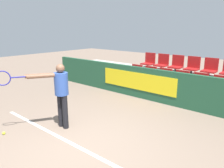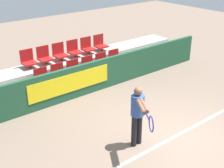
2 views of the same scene
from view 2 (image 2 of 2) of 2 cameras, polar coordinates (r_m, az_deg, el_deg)
The scene contains 18 objects.
ground_plane at distance 8.10m, azimuth 11.36°, elevation -9.54°, with size 30.00×30.00×0.00m, color #7A6656.
court_baseline at distance 8.11m, azimuth 11.27°, elevation -9.47°, with size 5.65×0.08×0.01m.
barrier_wall at distance 10.09m, azimuth -3.51°, elevation 1.31°, with size 9.82×0.14×1.04m.
bleacher_tier_front at distance 10.65m, azimuth -5.07°, elevation 0.53°, with size 9.42×0.92×0.37m.
bleacher_tier_middle at distance 11.30m, azimuth -7.73°, elevation 2.82°, with size 9.42×0.92×0.73m.
stadium_chair_0 at distance 9.91m, azimuth -12.60°, elevation 0.94°, with size 0.45×0.41×0.59m.
stadium_chair_1 at distance 10.16m, azimuth -9.67°, elevation 1.77°, with size 0.45×0.41×0.59m.
stadium_chair_2 at distance 10.43m, azimuth -6.88°, elevation 2.55°, with size 0.45×0.41×0.59m.
stadium_chair_3 at distance 10.73m, azimuth -4.24°, elevation 3.28°, with size 0.45×0.41×0.59m.
stadium_chair_4 at distance 11.05m, azimuth -1.74°, elevation 3.97°, with size 0.45×0.41×0.59m.
stadium_chair_5 at distance 11.39m, azimuth 0.62°, elevation 4.61°, with size 0.45×0.41×0.59m.
stadium_chair_6 at distance 10.57m, azimuth -15.06°, elevation 4.28°, with size 0.45×0.41×0.59m.
stadium_chair_7 at distance 10.80m, azimuth -12.24°, elevation 4.99°, with size 0.45×0.41×0.59m.
stadium_chair_8 at distance 11.05m, azimuth -9.54°, elevation 5.65°, with size 0.45×0.41×0.59m.
stadium_chair_9 at distance 11.34m, azimuth -6.97°, elevation 6.28°, with size 0.45×0.41×0.59m.
stadium_chair_10 at distance 11.64m, azimuth -4.52°, elevation 6.86°, with size 0.45×0.41×0.59m.
stadium_chair_11 at distance 11.96m, azimuth -2.19°, elevation 7.40°, with size 0.45×0.41×0.59m.
tennis_player at distance 7.18m, azimuth 4.79°, elevation -5.11°, with size 0.85×1.32×1.52m.
Camera 2 is at (-5.37, -4.15, 4.43)m, focal length 50.00 mm.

